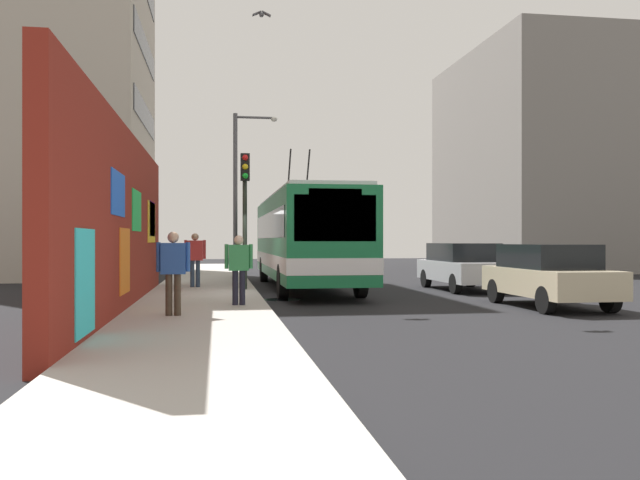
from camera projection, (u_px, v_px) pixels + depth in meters
ground_plane at (259, 298)px, 19.29m from camera, size 80.00×80.00×0.00m
sidewalk_slab at (203, 296)px, 19.04m from camera, size 48.00×3.20×0.15m
graffiti_wall at (124, 222)px, 15.36m from camera, size 15.07×0.32×4.24m
building_far_left at (43, 46)px, 30.68m from camera, size 10.22×9.24×21.42m
building_far_right at (532, 162)px, 38.72m from camera, size 13.29×7.70×12.53m
city_bus at (304, 237)px, 23.00m from camera, size 12.26×2.56×5.02m
parked_car_champagne at (548, 274)px, 16.56m from camera, size 4.15×1.82×1.58m
parked_car_silver at (463, 265)px, 22.28m from camera, size 4.47×1.89×1.58m
pedestrian_midblock at (195, 255)px, 21.61m from camera, size 0.24×0.77×1.76m
pedestrian_near_wall at (173, 266)px, 13.46m from camera, size 0.23×0.68×1.71m
pedestrian_at_curb at (239, 264)px, 15.65m from camera, size 0.22×0.66×1.65m
traffic_light at (245, 198)px, 20.49m from camera, size 0.49×0.28×4.24m
street_lamp at (240, 183)px, 27.70m from camera, size 0.44×1.85×6.84m
curbside_puddle at (282, 300)px, 18.70m from camera, size 1.08×1.08×0.00m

